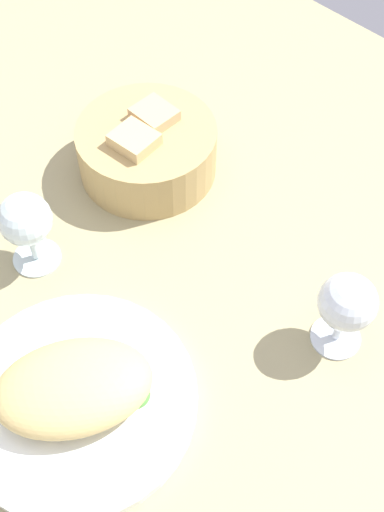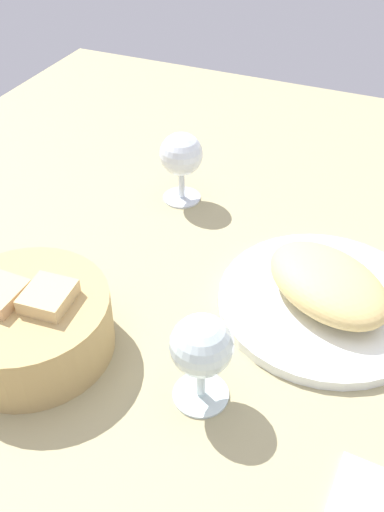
{
  "view_description": "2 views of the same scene",
  "coord_description": "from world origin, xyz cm",
  "px_view_note": "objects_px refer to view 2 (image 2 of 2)",
  "views": [
    {
      "loc": [
        -21.39,
        -33.75,
        71.17
      ],
      "look_at": [
        12.45,
        -0.15,
        5.02
      ],
      "focal_mm": 47.6,
      "sensor_mm": 36.0,
      "label": 1
    },
    {
      "loc": [
        -14.11,
        52.76,
        51.91
      ],
      "look_at": [
        9.39,
        -1.38,
        3.56
      ],
      "focal_mm": 40.65,
      "sensor_mm": 36.0,
      "label": 2
    }
  ],
  "objects_px": {
    "plate": "(324,302)",
    "wine_glass_far": "(202,350)",
    "bread_basket": "(29,323)",
    "wine_glass_near": "(181,157)"
  },
  "relations": [
    {
      "from": "wine_glass_near",
      "to": "wine_glass_far",
      "type": "bearing_deg",
      "value": 117.3
    },
    {
      "from": "plate",
      "to": "wine_glass_near",
      "type": "height_order",
      "value": "wine_glass_near"
    },
    {
      "from": "plate",
      "to": "bread_basket",
      "type": "xyz_separation_m",
      "value": [
        0.3,
        0.2,
        0.03
      ]
    },
    {
      "from": "bread_basket",
      "to": "wine_glass_far",
      "type": "bearing_deg",
      "value": -176.35
    },
    {
      "from": "plate",
      "to": "wine_glass_near",
      "type": "relative_size",
      "value": 2.36
    },
    {
      "from": "plate",
      "to": "wine_glass_far",
      "type": "xyz_separation_m",
      "value": [
        0.09,
        0.19,
        0.07
      ]
    },
    {
      "from": "wine_glass_near",
      "to": "wine_glass_far",
      "type": "height_order",
      "value": "same"
    },
    {
      "from": "bread_basket",
      "to": "wine_glass_far",
      "type": "xyz_separation_m",
      "value": [
        -0.21,
        -0.01,
        0.03
      ]
    },
    {
      "from": "bread_basket",
      "to": "wine_glass_near",
      "type": "bearing_deg",
      "value": -94.91
    },
    {
      "from": "plate",
      "to": "wine_glass_far",
      "type": "distance_m",
      "value": 0.22
    }
  ]
}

